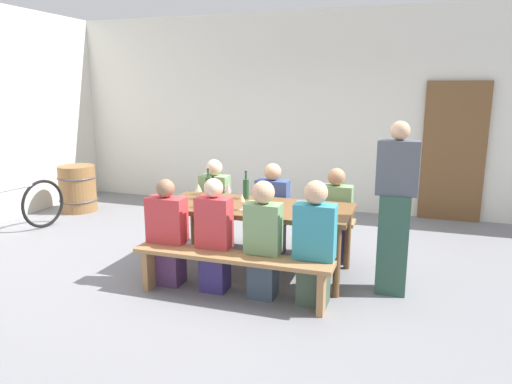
{
  "coord_description": "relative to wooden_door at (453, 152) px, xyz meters",
  "views": [
    {
      "loc": [
        1.55,
        -4.69,
        1.99
      ],
      "look_at": [
        0.0,
        0.0,
        0.9
      ],
      "focal_mm": 33.08,
      "sensor_mm": 36.0,
      "label": 1
    }
  ],
  "objects": [
    {
      "name": "back_wall",
      "position": [
        -2.16,
        0.14,
        0.55
      ],
      "size": [
        14.0,
        0.2,
        3.2
      ],
      "primitive_type": "cube",
      "color": "silver",
      "rests_on": "ground"
    },
    {
      "name": "bench_far",
      "position": [
        -2.16,
        -2.17,
        -0.7
      ],
      "size": [
        1.96,
        0.3,
        0.45
      ],
      "color": "#9E7247",
      "rests_on": "ground"
    },
    {
      "name": "bench_near",
      "position": [
        -2.16,
        -3.67,
        -0.7
      ],
      "size": [
        1.96,
        0.3,
        0.45
      ],
      "color": "#9E7247",
      "rests_on": "ground"
    },
    {
      "name": "wine_bottle_0",
      "position": [
        -2.37,
        -2.66,
        -0.18
      ],
      "size": [
        0.07,
        0.07,
        0.32
      ],
      "color": "#234C2D",
      "rests_on": "tasting_table"
    },
    {
      "name": "seated_guest_near_2",
      "position": [
        -1.89,
        -3.52,
        -0.49
      ],
      "size": [
        0.34,
        0.24,
        1.15
      ],
      "rotation": [
        0.0,
        0.0,
        1.57
      ],
      "color": "#3B4B5C",
      "rests_on": "ground"
    },
    {
      "name": "seated_guest_near_3",
      "position": [
        -1.39,
        -3.52,
        -0.48
      ],
      "size": [
        0.38,
        0.24,
        1.18
      ],
      "rotation": [
        0.0,
        0.0,
        1.57
      ],
      "color": "#405442",
      "rests_on": "ground"
    },
    {
      "name": "seated_guest_far_2",
      "position": [
        -1.39,
        -2.32,
        -0.53
      ],
      "size": [
        0.38,
        0.24,
        1.11
      ],
      "rotation": [
        0.0,
        0.0,
        -1.57
      ],
      "color": "navy",
      "rests_on": "ground"
    },
    {
      "name": "wine_barrel",
      "position": [
        -5.78,
        -1.34,
        -0.67
      ],
      "size": [
        0.62,
        0.62,
        0.75
      ],
      "color": "olive",
      "rests_on": "ground"
    },
    {
      "name": "wine_bottle_1",
      "position": [
        -2.86,
        -2.59,
        -0.19
      ],
      "size": [
        0.07,
        0.07,
        0.32
      ],
      "color": "#234C2D",
      "rests_on": "tasting_table"
    },
    {
      "name": "wine_glass_0",
      "position": [
        -2.24,
        -3.16,
        -0.17
      ],
      "size": [
        0.07,
        0.07,
        0.17
      ],
      "color": "silver",
      "rests_on": "tasting_table"
    },
    {
      "name": "parked_bicycle_0",
      "position": [
        -5.72,
        -2.82,
        -0.68
      ],
      "size": [
        0.36,
        1.75,
        0.9
      ],
      "rotation": [
        0.0,
        0.0,
        1.4
      ],
      "color": "black",
      "rests_on": "ground"
    },
    {
      "name": "standing_host",
      "position": [
        -0.71,
        -3.02,
        -0.23
      ],
      "size": [
        0.39,
        0.24,
        1.7
      ],
      "rotation": [
        0.0,
        0.0,
        3.14
      ],
      "color": "#2E5143",
      "rests_on": "ground"
    },
    {
      "name": "wine_glass_2",
      "position": [
        -2.88,
        -2.84,
        -0.17
      ],
      "size": [
        0.08,
        0.08,
        0.17
      ],
      "color": "silver",
      "rests_on": "tasting_table"
    },
    {
      "name": "seated_guest_far_0",
      "position": [
        -2.9,
        -2.32,
        -0.51
      ],
      "size": [
        0.36,
        0.24,
        1.13
      ],
      "rotation": [
        0.0,
        0.0,
        -1.57
      ],
      "color": "brown",
      "rests_on": "ground"
    },
    {
      "name": "wine_glass_3",
      "position": [
        -2.6,
        -2.95,
        -0.18
      ],
      "size": [
        0.07,
        0.07,
        0.17
      ],
      "color": "silver",
      "rests_on": "tasting_table"
    },
    {
      "name": "seated_guest_near_1",
      "position": [
        -2.39,
        -3.52,
        -0.5
      ],
      "size": [
        0.34,
        0.24,
        1.14
      ],
      "rotation": [
        0.0,
        0.0,
        1.57
      ],
      "color": "navy",
      "rests_on": "ground"
    },
    {
      "name": "wine_glass_1",
      "position": [
        -2.56,
        -2.74,
        -0.17
      ],
      "size": [
        0.08,
        0.08,
        0.18
      ],
      "color": "silver",
      "rests_on": "tasting_table"
    },
    {
      "name": "ground_plane",
      "position": [
        -2.16,
        -2.92,
        -1.05
      ],
      "size": [
        24.0,
        24.0,
        0.0
      ],
      "primitive_type": "plane",
      "color": "slate"
    },
    {
      "name": "wine_bottle_2",
      "position": [
        -2.56,
        -3.14,
        -0.17
      ],
      "size": [
        0.07,
        0.07,
        0.34
      ],
      "color": "#143319",
      "rests_on": "tasting_table"
    },
    {
      "name": "wooden_door",
      "position": [
        0.0,
        0.0,
        0.0
      ],
      "size": [
        0.9,
        0.06,
        2.1
      ],
      "primitive_type": "cube",
      "color": "brown",
      "rests_on": "ground"
    },
    {
      "name": "seated_guest_far_1",
      "position": [
        -2.15,
        -2.32,
        -0.52
      ],
      "size": [
        0.39,
        0.24,
        1.12
      ],
      "rotation": [
        0.0,
        0.0,
        -1.57
      ],
      "color": "#482F50",
      "rests_on": "ground"
    },
    {
      "name": "tasting_table",
      "position": [
        -2.16,
        -2.92,
        -0.37
      ],
      "size": [
        2.06,
        0.9,
        0.75
      ],
      "color": "brown",
      "rests_on": "ground"
    },
    {
      "name": "seated_guest_near_0",
      "position": [
        -2.92,
        -3.52,
        -0.53
      ],
      "size": [
        0.39,
        0.24,
        1.11
      ],
      "rotation": [
        0.0,
        0.0,
        1.57
      ],
      "color": "#52315B",
      "rests_on": "ground"
    }
  ]
}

